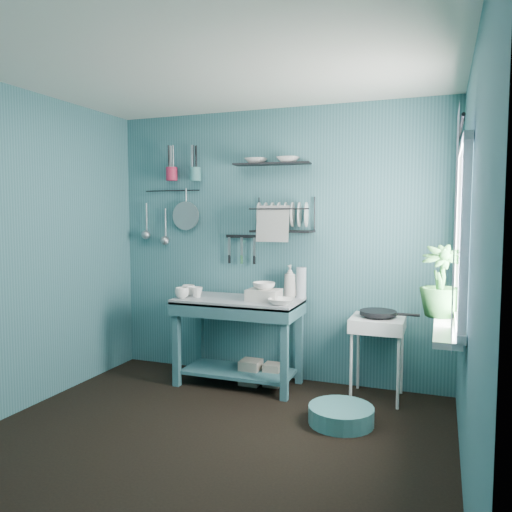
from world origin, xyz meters
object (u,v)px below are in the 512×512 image
(mug_mid, at_px, (197,292))
(storage_tin_small, at_px, (273,375))
(wash_tub, at_px, (264,295))
(potted_plant, at_px, (441,281))
(mug_left, at_px, (182,293))
(colander, at_px, (186,216))
(water_bottle, at_px, (301,283))
(hotplate_stand, at_px, (377,358))
(soap_bottle, at_px, (290,281))
(work_counter, at_px, (238,342))
(dish_rack, at_px, (283,215))
(mug_right, at_px, (188,290))
(storage_tin_large, at_px, (251,372))
(frying_pan, at_px, (378,313))
(utensil_cup_teal, at_px, (195,174))
(utensil_cup_magenta, at_px, (172,174))
(floor_basin, at_px, (341,415))

(mug_mid, height_order, storage_tin_small, mug_mid)
(wash_tub, xyz_separation_m, potted_plant, (1.44, -0.42, 0.24))
(mug_left, xyz_separation_m, colander, (-0.19, 0.45, 0.69))
(water_bottle, relative_size, hotplate_stand, 0.41)
(soap_bottle, bearing_deg, storage_tin_small, -135.00)
(work_counter, height_order, dish_rack, dish_rack)
(soap_bottle, xyz_separation_m, dish_rack, (-0.07, 0.01, 0.60))
(mug_right, relative_size, storage_tin_large, 0.56)
(work_counter, distance_m, dish_rack, 1.21)
(mug_left, bearing_deg, frying_pan, 8.40)
(mug_mid, xyz_separation_m, utensil_cup_teal, (-0.17, 0.32, 1.09))
(wash_tub, relative_size, utensil_cup_magenta, 2.15)
(utensil_cup_magenta, relative_size, potted_plant, 0.26)
(dish_rack, distance_m, potted_plant, 1.56)
(frying_pan, distance_m, floor_basin, 0.92)
(mug_mid, relative_size, floor_basin, 0.21)
(wash_tub, bearing_deg, mug_mid, -176.37)
(hotplate_stand, bearing_deg, dish_rack, 162.40)
(utensil_cup_magenta, bearing_deg, mug_mid, -36.37)
(storage_tin_small, distance_m, floor_basin, 0.95)
(mug_mid, xyz_separation_m, potted_plant, (2.07, -0.38, 0.25))
(soap_bottle, distance_m, frying_pan, 0.83)
(dish_rack, bearing_deg, mug_right, -160.17)
(mug_left, relative_size, storage_tin_small, 0.61)
(work_counter, distance_m, mug_right, 0.67)
(hotplate_stand, distance_m, utensil_cup_magenta, 2.57)
(wash_tub, height_order, water_bottle, water_bottle)
(mug_right, distance_m, floor_basin, 1.79)
(mug_mid, distance_m, soap_bottle, 0.85)
(frying_pan, distance_m, utensil_cup_magenta, 2.36)
(mug_right, relative_size, frying_pan, 0.41)
(water_bottle, bearing_deg, soap_bottle, -168.69)
(soap_bottle, bearing_deg, dish_rack, 175.95)
(utensil_cup_magenta, xyz_separation_m, utensil_cup_teal, (0.26, 0.00, -0.01))
(work_counter, xyz_separation_m, storage_tin_small, (0.30, 0.08, -0.29))
(mug_mid, relative_size, storage_tin_small, 0.50)
(frying_pan, xyz_separation_m, utensil_cup_teal, (-1.76, 0.17, 1.20))
(mug_left, height_order, colander, colander)
(work_counter, bearing_deg, utensil_cup_teal, 152.91)
(utensil_cup_magenta, relative_size, utensil_cup_teal, 1.00)
(colander, xyz_separation_m, storage_tin_large, (0.77, -0.24, -1.41))
(mug_left, bearing_deg, dish_rack, 23.85)
(potted_plant, bearing_deg, storage_tin_small, 159.66)
(mug_right, distance_m, storage_tin_small, 1.09)
(mug_mid, xyz_separation_m, hotplate_stand, (1.59, 0.15, -0.49))
(potted_plant, relative_size, floor_basin, 1.03)
(storage_tin_small, bearing_deg, hotplate_stand, 0.62)
(utensil_cup_magenta, relative_size, floor_basin, 0.27)
(wash_tub, xyz_separation_m, hotplate_stand, (0.96, 0.11, -0.49))
(soap_bottle, xyz_separation_m, utensil_cup_magenta, (-1.23, 0.06, 1.00))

